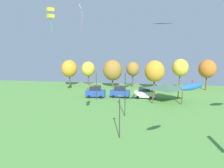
# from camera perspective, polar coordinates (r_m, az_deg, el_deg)

# --- Properties ---
(kite_flying_0) EXTENTS (1.34, 1.34, 3.71)m
(kite_flying_0) POSITION_cam_1_polar(r_m,az_deg,el_deg) (35.43, -17.18, 18.87)
(kite_flying_0) COLOR yellow
(kite_flying_1) EXTENTS (2.38, 2.13, 0.86)m
(kite_flying_1) POSITION_cam_1_polar(r_m,az_deg,el_deg) (17.50, 21.89, -0.66)
(kite_flying_1) COLOR blue
(kite_flying_2) EXTENTS (0.69, 1.99, 4.09)m
(kite_flying_2) POSITION_cam_1_polar(r_m,az_deg,el_deg) (32.03, -8.79, 19.81)
(kite_flying_2) COLOR white
(kite_flying_4) EXTENTS (2.00, 1.45, 0.11)m
(kite_flying_4) POSITION_cam_1_polar(r_m,az_deg,el_deg) (26.38, 13.79, 14.85)
(kite_flying_4) COLOR black
(parked_car_leftmost) EXTENTS (4.26, 2.25, 2.54)m
(parked_car_leftmost) POSITION_cam_1_polar(r_m,az_deg,el_deg) (43.62, -4.75, -2.23)
(parked_car_leftmost) COLOR #234299
(parked_car_leftmost) RESTS_ON ground
(parked_car_second_from_left) EXTENTS (4.31, 2.16, 2.50)m
(parked_car_second_from_left) POSITION_cam_1_polar(r_m,az_deg,el_deg) (43.44, 2.29, -2.27)
(parked_car_second_from_left) COLOR #234299
(parked_car_second_from_left) RESTS_ON ground
(parked_car_third_from_left) EXTENTS (4.41, 2.23, 2.43)m
(parked_car_third_from_left) POSITION_cam_1_polar(r_m,az_deg,el_deg) (43.19, 9.30, -2.51)
(parked_car_third_from_left) COLOR silver
(parked_car_third_from_left) RESTS_ON ground
(park_pavilion) EXTENTS (7.04, 5.51, 3.60)m
(park_pavilion) POSITION_cam_1_polar(r_m,az_deg,el_deg) (41.42, 15.30, -0.62)
(park_pavilion) COLOR brown
(park_pavilion) RESTS_ON ground
(light_post_0) EXTENTS (0.36, 0.20, 7.10)m
(light_post_0) POSITION_cam_1_polar(r_m,az_deg,el_deg) (30.94, 3.76, -2.21)
(light_post_0) COLOR #2D2D33
(light_post_0) RESTS_ON ground
(light_post_1) EXTENTS (0.36, 0.20, 5.36)m
(light_post_1) POSITION_cam_1_polar(r_m,az_deg,el_deg) (23.63, 2.18, -8.40)
(light_post_1) COLOR #2D2D33
(light_post_1) RESTS_ON ground
(light_post_2) EXTENTS (0.36, 0.20, 5.84)m
(light_post_2) POSITION_cam_1_polar(r_m,az_deg,el_deg) (41.04, -4.51, -0.06)
(light_post_2) COLOR #2D2D33
(light_post_2) RESTS_ON ground
(treeline_tree_0) EXTENTS (4.34, 4.34, 7.39)m
(treeline_tree_0) POSITION_cam_1_polar(r_m,az_deg,el_deg) (56.94, -12.08, 4.32)
(treeline_tree_0) COLOR brown
(treeline_tree_0) RESTS_ON ground
(treeline_tree_1) EXTENTS (3.84, 3.84, 6.86)m
(treeline_tree_1) POSITION_cam_1_polar(r_m,az_deg,el_deg) (57.50, -6.80, 4.27)
(treeline_tree_1) COLOR brown
(treeline_tree_1) RESTS_ON ground
(treeline_tree_2) EXTENTS (5.16, 5.16, 7.51)m
(treeline_tree_2) POSITION_cam_1_polar(r_m,az_deg,el_deg) (54.38, 0.16, 3.94)
(treeline_tree_2) COLOR brown
(treeline_tree_2) RESTS_ON ground
(treeline_tree_3) EXTENTS (3.56, 3.56, 6.93)m
(treeline_tree_3) POSITION_cam_1_polar(r_m,az_deg,el_deg) (55.08, 5.98, 4.25)
(treeline_tree_3) COLOR brown
(treeline_tree_3) RESTS_ON ground
(treeline_tree_4) EXTENTS (5.19, 5.19, 7.48)m
(treeline_tree_4) POSITION_cam_1_polar(r_m,az_deg,el_deg) (53.72, 12.06, 3.59)
(treeline_tree_4) COLOR brown
(treeline_tree_4) RESTS_ON ground
(treeline_tree_5) EXTENTS (4.17, 4.17, 7.85)m
(treeline_tree_5) POSITION_cam_1_polar(r_m,az_deg,el_deg) (55.69, 18.92, 4.44)
(treeline_tree_5) COLOR brown
(treeline_tree_5) RESTS_ON ground
(treeline_tree_6) EXTENTS (4.23, 4.23, 7.80)m
(treeline_tree_6) POSITION_cam_1_polar(r_m,az_deg,el_deg) (55.87, 25.57, 3.92)
(treeline_tree_6) COLOR brown
(treeline_tree_6) RESTS_ON ground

